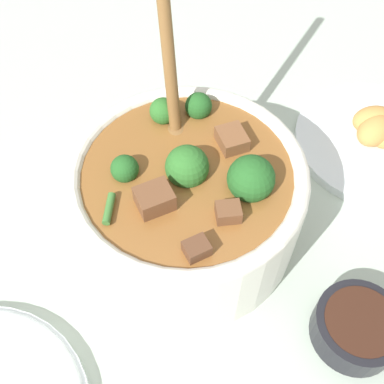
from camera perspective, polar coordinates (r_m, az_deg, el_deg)
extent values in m
plane|color=#ADBCAD|center=(0.53, 0.00, -4.40)|extent=(4.00, 4.00, 0.00)
cylinder|color=white|center=(0.49, 0.00, -1.37)|extent=(0.23, 0.23, 0.10)
torus|color=white|center=(0.45, 0.00, 2.24)|extent=(0.23, 0.23, 0.02)
cylinder|color=brown|center=(0.47, 0.00, 0.21)|extent=(0.21, 0.21, 0.06)
sphere|color=#2D6B28|center=(0.49, -2.92, 9.57)|extent=(0.03, 0.03, 0.03)
cylinder|color=#6B9956|center=(0.50, -2.83, 7.99)|extent=(0.01, 0.01, 0.01)
sphere|color=#2D6B28|center=(0.44, 0.27, 2.86)|extent=(0.04, 0.04, 0.04)
cylinder|color=#6B9956|center=(0.46, 0.26, 0.60)|extent=(0.01, 0.01, 0.02)
sphere|color=#235B23|center=(0.45, -7.39, 2.96)|extent=(0.03, 0.03, 0.03)
cylinder|color=#6B9956|center=(0.46, -7.14, 1.50)|extent=(0.01, 0.01, 0.01)
sphere|color=#235B23|center=(0.43, 7.60, 1.60)|extent=(0.04, 0.04, 0.04)
cylinder|color=#6B9956|center=(0.46, 7.17, -0.78)|extent=(0.02, 0.02, 0.02)
sphere|color=#235B23|center=(0.49, 1.31, 10.17)|extent=(0.03, 0.03, 0.03)
cylinder|color=#6B9956|center=(0.51, 1.27, 8.56)|extent=(0.01, 0.01, 0.01)
cube|color=brown|center=(0.47, 5.28, 5.98)|extent=(0.04, 0.03, 0.02)
cube|color=brown|center=(0.41, 4.94, -2.47)|extent=(0.02, 0.02, 0.02)
cube|color=brown|center=(0.40, 1.21, -6.79)|extent=(0.02, 0.03, 0.02)
cube|color=brown|center=(0.42, -3.84, -0.95)|extent=(0.04, 0.04, 0.02)
cylinder|color=#3D7533|center=(0.42, -9.21, -1.95)|extent=(0.03, 0.01, 0.01)
ellipsoid|color=brown|center=(0.49, -1.38, 7.19)|extent=(0.04, 0.03, 0.01)
cylinder|color=brown|center=(0.44, -2.58, 19.74)|extent=(0.08, 0.03, 0.21)
cylinder|color=black|center=(0.49, 19.46, -14.89)|extent=(0.08, 0.08, 0.03)
cylinder|color=#381E14|center=(0.48, 19.87, -14.37)|extent=(0.07, 0.07, 0.01)
cylinder|color=white|center=(0.64, 21.31, 5.58)|extent=(0.20, 0.20, 0.01)
ellipsoid|color=#CC8E47|center=(0.63, 21.78, 6.28)|extent=(0.04, 0.04, 0.02)
ellipsoid|color=#CC8E47|center=(0.63, 21.13, 7.99)|extent=(0.04, 0.06, 0.03)
ellipsoid|color=#CC8E47|center=(0.62, 21.35, 6.87)|extent=(0.06, 0.07, 0.03)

